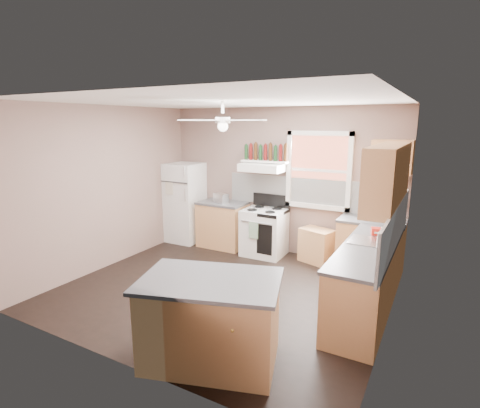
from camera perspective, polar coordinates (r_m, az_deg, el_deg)
The scene contains 32 objects.
floor at distance 5.69m, azimuth -2.40°, elevation -12.87°, with size 4.50×4.50×0.00m, color black.
ceiling at distance 5.16m, azimuth -2.68°, elevation 15.42°, with size 4.50×4.50×0.00m, color white.
wall_back at distance 7.04m, azimuth 6.07°, elevation 3.50°, with size 4.50×0.05×2.70m, color #7A6057.
wall_right at distance 4.54m, azimuth 22.84°, elevation -2.29°, with size 0.05×4.00×2.70m, color #7A6057.
wall_left at distance 6.71m, azimuth -19.39°, elevation 2.44°, with size 0.05×4.00×2.70m, color #7A6057.
backsplash_back at distance 6.87m, azimuth 9.37°, elevation 1.72°, with size 2.90×0.03×0.55m, color white.
backsplash_right at distance 4.88m, azimuth 22.59°, elevation -3.44°, with size 0.03×2.60×0.55m, color white.
window_view at distance 6.71m, azimuth 11.90°, elevation 5.04°, with size 1.00×0.02×1.20m, color brown.
window_frame at distance 6.69m, azimuth 11.83°, elevation 5.01°, with size 1.16×0.07×1.36m, color white.
refrigerator at distance 7.79m, azimuth -8.46°, elevation 0.23°, with size 0.68×0.67×1.62m, color white.
base_cabinet_left at distance 7.42m, azimuth -2.65°, elevation -3.25°, with size 0.90×0.60×0.86m, color tan.
counter_left at distance 7.32m, azimuth -2.68°, elevation 0.15°, with size 0.92×0.62×0.04m, color #434245.
toaster at distance 7.24m, azimuth -2.94°, elevation 0.91°, with size 0.28×0.16×0.18m, color silver.
stove at distance 6.96m, azimuth 3.71°, elevation -4.33°, with size 0.75×0.64×0.86m, color white.
range_hood at distance 6.85m, azimuth 3.44°, elevation 5.58°, with size 0.78×0.50×0.14m, color white.
bottle_shelf at distance 6.95m, azimuth 3.88°, elevation 6.50°, with size 0.90×0.26×0.03m, color white.
cart at distance 6.76m, azimuth 11.60°, elevation -6.40°, with size 0.56×0.37×0.56m, color tan.
base_cabinet_corner at distance 6.48m, azimuth 19.22°, elevation -6.28°, with size 1.00×0.60×0.86m, color tan.
base_cabinet_right at distance 5.15m, azimuth 18.70°, elevation -11.09°, with size 0.60×2.20×0.86m, color tan.
counter_corner at distance 6.36m, azimuth 19.50°, elevation -2.43°, with size 1.02×0.62×0.04m, color #434245.
counter_right at distance 5.00m, azimuth 18.94°, elevation -6.32°, with size 0.62×2.22×0.04m, color #434245.
sink at distance 5.18m, azimuth 19.35°, elevation -5.52°, with size 0.55×0.45×0.03m, color silver.
faucet at distance 5.14m, azimuth 21.17°, elevation -4.93°, with size 0.03×0.03×0.14m, color silver.
upper_cabinet_right at distance 4.97m, azimuth 21.66°, elevation 4.06°, with size 0.33×1.80×0.76m, color tan.
upper_cabinet_corner at distance 6.29m, azimuth 22.17°, elevation 6.67°, with size 0.60×0.33×0.52m, color tan.
paper_towel at distance 6.39m, azimuth 22.80°, elevation 0.80°, with size 0.12×0.12×0.26m, color white.
island at distance 4.01m, azimuth -4.47°, elevation -17.49°, with size 1.31×0.83×0.86m, color tan.
island_top at distance 3.80m, azimuth -4.59°, elevation -11.60°, with size 1.39×0.91×0.04m, color #434245.
ceiling_fan_hub at distance 5.15m, azimuth -2.65°, elevation 12.64°, with size 0.20×0.20×0.08m, color white.
soap_bottle at distance 5.04m, azimuth 20.67°, elevation -4.65°, with size 0.09×0.09×0.24m, color silver.
red_caddy at distance 5.51m, azimuth 20.29°, elevation -3.95°, with size 0.18×0.12×0.10m, color red.
wine_bottles at distance 6.93m, azimuth 3.93°, elevation 7.82°, with size 0.86×0.06×0.31m.
Camera 1 is at (2.68, -4.40, 2.42)m, focal length 28.00 mm.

